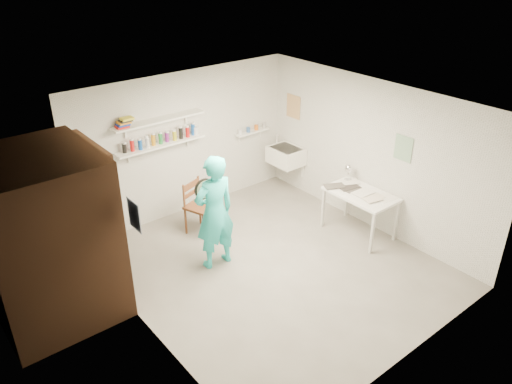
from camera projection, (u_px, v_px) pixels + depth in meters
floor at (273, 267)px, 7.20m from camera, size 4.00×4.50×0.02m
ceiling at (277, 105)px, 6.09m from camera, size 4.00×4.50×0.02m
wall_back at (185, 144)px, 8.21m from camera, size 4.00×0.02×2.40m
wall_front at (420, 272)px, 5.09m from camera, size 4.00×0.02×2.40m
wall_left at (138, 245)px, 5.52m from camera, size 0.02×4.50×2.40m
wall_right at (372, 155)px, 7.77m from camera, size 0.02×4.50×2.40m
doorway_recess at (103, 222)px, 6.35m from camera, size 0.02×0.90×2.00m
corridor_box at (46, 238)px, 5.93m from camera, size 1.40×1.50×2.10m
door_lintel at (92, 145)px, 5.88m from camera, size 0.06×1.05×0.10m
door_jamb_near at (122, 238)px, 6.02m from camera, size 0.06×0.10×2.00m
door_jamb_far at (89, 207)px, 6.71m from camera, size 0.06×0.10×2.00m
shelf_lower at (161, 145)px, 7.77m from camera, size 1.50×0.22×0.03m
shelf_upper at (159, 120)px, 7.58m from camera, size 1.50×0.22×0.03m
ledge_shelf at (252, 132)px, 8.94m from camera, size 0.70×0.14×0.03m
poster_left at (134, 215)px, 5.41m from camera, size 0.01×0.28×0.36m
poster_right_a at (293, 107)px, 8.84m from camera, size 0.01×0.34×0.42m
poster_right_b at (403, 148)px, 7.24m from camera, size 0.01×0.30×0.38m
belfast_sink at (286, 156)px, 9.03m from camera, size 0.48×0.60×0.30m
man at (215, 212)px, 6.88m from camera, size 0.63×0.42×1.69m
wall_clock at (204, 189)px, 6.90m from camera, size 0.31×0.04×0.30m
wooden_chair at (201, 206)px, 7.84m from camera, size 0.55×0.53×0.93m
work_table at (359, 213)px, 7.84m from camera, size 0.65×1.08×0.72m
desk_lamp at (349, 168)px, 7.98m from camera, size 0.14×0.14×0.14m
spray_cans at (161, 139)px, 7.72m from camera, size 1.34×0.06×0.17m
book_stack at (124, 123)px, 7.23m from camera, size 0.26×0.14×0.14m
ledge_pots at (252, 129)px, 8.91m from camera, size 0.48×0.07×0.09m
papers at (361, 192)px, 7.67m from camera, size 0.30×0.22×0.03m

